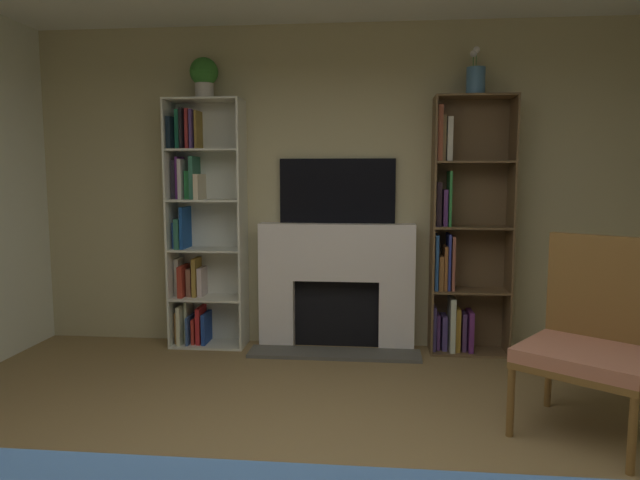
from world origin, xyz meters
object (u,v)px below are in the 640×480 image
(bookshelf_left, at_px, (200,228))
(potted_plant, at_px, (204,76))
(vase_with_flowers, at_px, (476,79))
(bookshelf_right, at_px, (460,240))
(armchair, at_px, (594,337))
(fireplace, at_px, (336,283))
(tv, at_px, (337,191))

(bookshelf_left, height_order, potted_plant, potted_plant)
(vase_with_flowers, bearing_deg, bookshelf_right, 155.37)
(bookshelf_left, height_order, armchair, bookshelf_left)
(fireplace, xyz_separation_m, bookshelf_left, (-1.24, -0.01, 0.48))
(fireplace, xyz_separation_m, vase_with_flowers, (1.15, -0.04, 1.74))
(tv, height_order, bookshelf_left, bookshelf_left)
(potted_plant, bearing_deg, armchair, -28.00)
(tv, relative_size, potted_plant, 2.88)
(bookshelf_left, relative_size, potted_plant, 6.20)
(tv, bearing_deg, fireplace, -90.00)
(fireplace, height_order, potted_plant, potted_plant)
(bookshelf_left, xyz_separation_m, bookshelf_right, (2.31, 0.01, -0.08))
(bookshelf_right, distance_m, vase_with_flowers, 1.35)
(potted_plant, distance_m, vase_with_flowers, 2.31)
(potted_plant, height_order, vase_with_flowers, vase_with_flowers)
(vase_with_flowers, bearing_deg, bookshelf_left, 179.23)
(tv, bearing_deg, potted_plant, -174.06)
(bookshelf_left, bearing_deg, fireplace, 0.58)
(tv, distance_m, armchair, 2.44)
(bookshelf_right, relative_size, armchair, 1.88)
(fireplace, height_order, vase_with_flowers, vase_with_flowers)
(bookshelf_right, relative_size, potted_plant, 6.20)
(fireplace, relative_size, bookshelf_left, 0.67)
(tv, height_order, vase_with_flowers, vase_with_flowers)
(vase_with_flowers, relative_size, armchair, 0.34)
(tv, relative_size, armchair, 0.87)
(fireplace, bearing_deg, armchair, -43.01)
(armchair, bearing_deg, vase_with_flowers, 108.15)
(bookshelf_right, bearing_deg, bookshelf_left, -179.85)
(vase_with_flowers, xyz_separation_m, armchair, (0.49, -1.48, -1.75))
(bookshelf_left, bearing_deg, potted_plant, -21.15)
(bookshelf_left, height_order, bookshelf_right, same)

